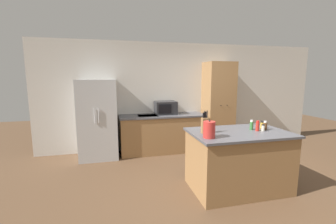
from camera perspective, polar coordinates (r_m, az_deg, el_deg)
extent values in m
plane|color=brown|center=(4.01, 15.61, -17.74)|extent=(14.00, 14.00, 0.00)
cube|color=beige|center=(5.74, 4.71, 4.12)|extent=(7.20, 0.06, 2.60)
cube|color=#B7BABC|center=(5.14, -17.33, -1.75)|extent=(0.81, 0.70, 1.72)
cylinder|color=silver|center=(4.76, -18.14, -0.93)|extent=(0.02, 0.02, 0.30)
cylinder|color=silver|center=(4.75, -17.18, -0.90)|extent=(0.02, 0.02, 0.30)
cube|color=olive|center=(5.38, -1.43, -5.60)|extent=(1.96, 0.62, 0.86)
cube|color=#4C4C51|center=(5.29, -1.45, -0.90)|extent=(2.00, 0.66, 0.03)
cube|color=#9EA0A3|center=(5.22, -5.23, -0.93)|extent=(0.44, 0.34, 0.01)
cube|color=olive|center=(5.75, 12.61, 1.60)|extent=(0.68, 0.59, 2.13)
sphere|color=black|center=(5.43, 13.29, 1.62)|extent=(0.02, 0.02, 0.02)
sphere|color=black|center=(5.51, 14.80, 1.66)|extent=(0.02, 0.02, 0.02)
cube|color=olive|center=(3.81, 17.36, -11.88)|extent=(1.46, 0.91, 0.90)
cube|color=#4C4C51|center=(3.67, 17.69, -5.03)|extent=(1.52, 0.97, 0.03)
cube|color=#232326|center=(5.38, -0.61, 1.11)|extent=(0.51, 0.38, 0.31)
cube|color=black|center=(5.18, -0.77, 0.81)|extent=(0.30, 0.01, 0.21)
cube|color=olive|center=(3.41, 9.33, -3.43)|extent=(0.10, 0.08, 0.24)
cylinder|color=black|center=(3.37, 8.93, -0.86)|extent=(0.02, 0.02, 0.08)
cylinder|color=black|center=(3.38, 9.11, -0.76)|extent=(0.02, 0.02, 0.08)
cylinder|color=black|center=(3.39, 9.35, -0.58)|extent=(0.02, 0.02, 0.11)
cylinder|color=black|center=(3.40, 9.59, -0.69)|extent=(0.02, 0.02, 0.09)
cylinder|color=black|center=(3.39, 9.89, -0.56)|extent=(0.02, 0.02, 0.11)
cylinder|color=#563319|center=(3.93, 23.42, -3.33)|extent=(0.06, 0.06, 0.12)
cylinder|color=silver|center=(3.91, 23.49, -2.31)|extent=(0.05, 0.05, 0.03)
cylinder|color=#B2281E|center=(3.79, 21.78, -3.50)|extent=(0.06, 0.06, 0.13)
cylinder|color=red|center=(3.78, 21.85, -2.29)|extent=(0.04, 0.04, 0.03)
cylinder|color=beige|center=(3.83, 22.97, -3.81)|extent=(0.05, 0.05, 0.09)
cylinder|color=black|center=(3.82, 23.02, -3.03)|extent=(0.04, 0.04, 0.02)
cylinder|color=gold|center=(4.01, 22.81, -3.18)|extent=(0.06, 0.06, 0.10)
cylinder|color=black|center=(4.00, 22.87, -2.32)|extent=(0.04, 0.04, 0.02)
cylinder|color=#337033|center=(3.84, 20.47, -3.30)|extent=(0.05, 0.05, 0.13)
cylinder|color=silver|center=(3.83, 20.53, -2.14)|extent=(0.04, 0.04, 0.03)
cylinder|color=#B72D28|center=(3.17, 10.42, -4.44)|extent=(0.17, 0.17, 0.23)
sphere|color=#262628|center=(3.15, 10.48, -2.18)|extent=(0.02, 0.02, 0.02)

